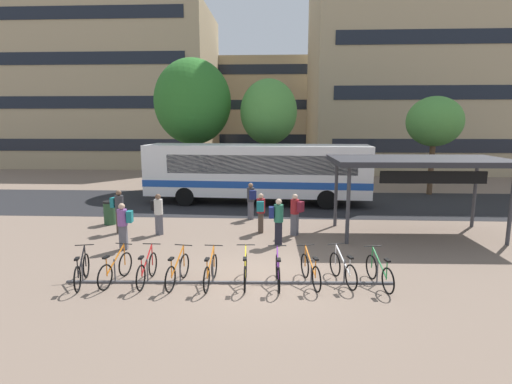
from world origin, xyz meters
The scene contains 29 objects.
ground centered at (0.00, 0.00, 0.00)m, with size 200.00×200.00×0.00m, color #7A6656.
bus_lane_asphalt centered at (0.00, 10.80, 0.00)m, with size 80.00×7.20×0.01m, color #232326.
city_bus centered at (-0.66, 10.80, 1.78)m, with size 12.15×3.27×3.20m.
bike_rack centered at (-0.83, -0.39, 0.10)m, with size 9.11×0.44×0.70m.
parked_bicycle_black_0 centered at (-4.88, -0.64, 0.38)m, with size 0.59×1.69×0.99m.
parked_bicycle_orange_1 centered at (-4.00, -0.48, 0.38)m, with size 0.52×1.71×0.99m.
parked_bicycle_red_2 centered at (-3.12, -0.46, 0.38)m, with size 0.52×1.72×0.99m.
parked_bicycle_orange_3 centered at (-2.24, -0.52, 0.38)m, with size 0.52×1.71×0.99m.
parked_bicycle_orange_4 centered at (-1.33, -0.51, 0.38)m, with size 0.52×1.72×0.99m.
parked_bicycle_yellow_5 centered at (-0.37, -0.41, 0.38)m, with size 0.52×1.72×0.99m.
parked_bicycle_purple_6 centered at (0.52, -0.44, 0.38)m, with size 0.52×1.72×0.99m.
parked_bicycle_orange_7 centered at (1.42, -0.33, 0.38)m, with size 0.59×1.69×0.99m.
parked_bicycle_white_8 centered at (2.33, -0.17, 0.38)m, with size 0.66×1.66×0.99m.
parked_bicycle_green_9 centered at (3.29, -0.34, 0.38)m, with size 0.55×1.70×0.99m.
transit_shelter centered at (5.96, 4.83, 2.87)m, with size 6.72×3.54×3.06m.
commuter_navy_pack_0 centered at (0.52, 3.21, 0.99)m, with size 0.53×0.35×1.72m.
commuter_maroon_pack_1 centered at (1.23, 4.54, 0.96)m, with size 0.60×0.55×1.66m.
commuter_teal_pack_2 centered at (-4.85, 2.44, 0.96)m, with size 0.55×0.37×1.66m.
commuter_black_pack_3 centered at (-4.21, 4.38, 0.95)m, with size 0.59×0.58×1.65m.
commuter_teal_pack_4 centered at (-0.15, 4.83, 0.93)m, with size 0.35×0.53×1.61m.
commuter_navy_pack_5 centered at (-0.69, 7.07, 0.97)m, with size 0.50×0.60×1.69m.
commuter_teal_pack_6 centered at (-5.85, 4.54, 1.01)m, with size 0.59×0.44×1.75m.
trash_bin centered at (-6.80, 5.87, 0.52)m, with size 0.55×0.55×1.03m.
street_tree_0 centered at (9.92, 14.04, 4.42)m, with size 3.29×3.29×5.93m.
street_tree_1 centered at (-0.06, 15.04, 5.01)m, with size 3.59×3.59×7.09m.
street_tree_2 centered at (-4.98, 15.44, 5.68)m, with size 4.94×4.94×8.44m.
building_left_wing centered at (-17.33, 31.25, 7.66)m, with size 22.07×11.74×15.32m.
building_right_wing centered at (13.69, 28.49, 12.51)m, with size 19.83×12.79×25.03m.
building_centre_block centered at (-0.89, 42.40, 5.94)m, with size 18.89×11.39×11.88m.
Camera 1 is at (0.45, -10.92, 4.46)m, focal length 28.22 mm.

